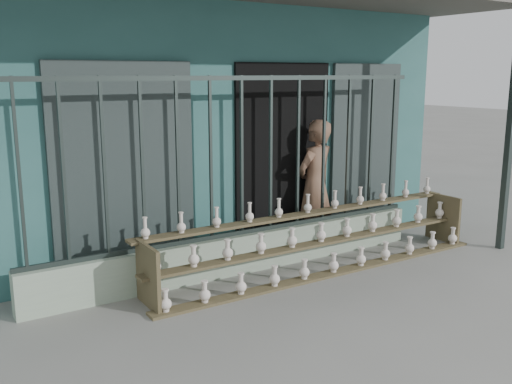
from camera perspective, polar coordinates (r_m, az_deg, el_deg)
ground at (r=5.73m, az=5.46°, el=-11.59°), size 60.00×60.00×0.00m
workshop_building at (r=9.00m, az=-11.13°, el=7.44°), size 7.40×6.60×3.21m
parapet_wall at (r=6.66m, az=-1.39°, el=-6.09°), size 5.00×0.20×0.45m
security_fence at (r=6.40m, az=-1.44°, el=3.52°), size 5.00×0.04×1.80m
shelf_rack at (r=6.75m, az=6.53°, el=-4.73°), size 4.50×0.68×0.85m
elderly_woman at (r=7.41m, az=5.92°, el=0.67°), size 0.71×0.56×1.70m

